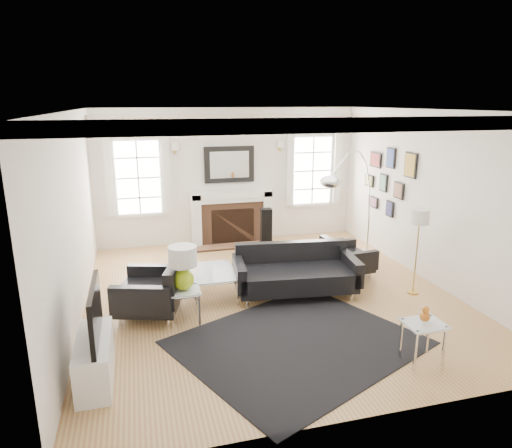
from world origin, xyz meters
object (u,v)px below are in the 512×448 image
object	(u,v)px
fireplace	(232,218)
sofa	(295,273)
armchair_left	(154,292)
armchair_right	(345,259)
gourd_lamp	(183,265)
arc_floor_lamp	(352,208)
coffee_table	(204,274)

from	to	relation	value
fireplace	sofa	bearing A→B (deg)	-81.94
armchair_left	armchair_right	bearing A→B (deg)	12.56
armchair_left	gourd_lamp	distance (m)	0.68
arc_floor_lamp	armchair_right	bearing A→B (deg)	156.54
arc_floor_lamp	coffee_table	bearing A→B (deg)	-174.09
armchair_right	fireplace	bearing A→B (deg)	122.44
armchair_left	armchair_right	world-z (taller)	armchair_left
coffee_table	fireplace	bearing A→B (deg)	69.48
gourd_lamp	arc_floor_lamp	xyz separation A→B (m)	(2.92, 0.99, 0.39)
armchair_left	coffee_table	xyz separation A→B (m)	(0.78, 0.44, 0.03)
armchair_right	arc_floor_lamp	xyz separation A→B (m)	(0.06, -0.03, 0.90)
sofa	gourd_lamp	world-z (taller)	gourd_lamp
sofa	armchair_left	xyz separation A→B (m)	(-2.16, -0.24, 0.02)
fireplace	arc_floor_lamp	bearing A→B (deg)	-56.83
fireplace	gourd_lamp	xyz separation A→B (m)	(-1.37, -3.36, 0.28)
sofa	armchair_left	world-z (taller)	armchair_left
fireplace	coffee_table	xyz separation A→B (m)	(-0.99, -2.63, -0.16)
sofa	arc_floor_lamp	bearing A→B (deg)	21.74
armchair_right	armchair_left	bearing A→B (deg)	-167.44
armchair_right	coffee_table	xyz separation A→B (m)	(-2.48, -0.29, 0.08)
armchair_left	fireplace	bearing A→B (deg)	60.12
sofa	arc_floor_lamp	world-z (taller)	arc_floor_lamp
coffee_table	arc_floor_lamp	xyz separation A→B (m)	(2.53, 0.26, 0.83)
arc_floor_lamp	armchair_left	bearing A→B (deg)	-168.09
armchair_left	arc_floor_lamp	world-z (taller)	arc_floor_lamp
armchair_left	arc_floor_lamp	size ratio (longest dim) A/B	0.51
fireplace	armchair_right	bearing A→B (deg)	-57.56
armchair_left	armchair_right	distance (m)	3.33
armchair_right	gourd_lamp	xyz separation A→B (m)	(-2.86, -1.01, 0.51)
armchair_right	coffee_table	world-z (taller)	armchair_right
gourd_lamp	arc_floor_lamp	distance (m)	3.10
sofa	arc_floor_lamp	xyz separation A→B (m)	(1.15, 0.46, 0.87)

